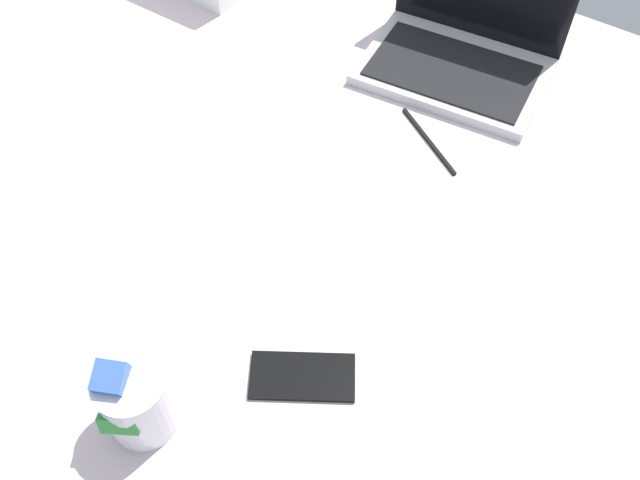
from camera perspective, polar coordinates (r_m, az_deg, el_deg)
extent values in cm
cube|color=silver|center=(122.61, -4.40, 2.45)|extent=(180.00, 140.00, 18.00)
cube|color=#B7BABC|center=(134.98, 10.86, 13.39)|extent=(35.27, 26.39, 2.00)
cube|color=black|center=(133.10, 10.70, 13.43)|extent=(30.65, 20.00, 0.40)
cylinder|color=silver|center=(90.70, -14.65, -12.55)|extent=(9.00, 9.00, 11.00)
cube|color=blue|center=(91.98, -14.40, -13.08)|extent=(7.73, 5.85, 6.79)
cube|color=#268C33|center=(88.40, -15.75, -13.30)|extent=(6.53, 6.60, 3.84)
cube|color=blue|center=(86.57, -16.57, -10.81)|extent=(5.50, 5.77, 5.18)
cube|color=black|center=(94.92, -1.44, -11.03)|extent=(15.49, 13.11, 0.80)
cube|color=black|center=(121.83, 8.83, 7.99)|extent=(14.83, 9.35, 0.60)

